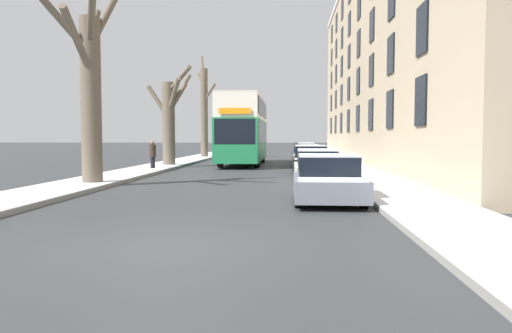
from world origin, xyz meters
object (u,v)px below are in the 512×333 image
at_px(bare_tree_left_2, 204,111).
at_px(double_decker_bus, 244,127).
at_px(parked_car_0, 328,180).
at_px(bare_tree_left_0, 89,86).
at_px(pedestrian_left_sidewalk, 153,154).
at_px(parked_car_2, 310,160).
at_px(parked_car_1, 317,168).
at_px(parked_car_3, 307,156).
at_px(parked_car_4, 304,153).
at_px(bare_tree_left_1, 170,118).

bearing_deg(bare_tree_left_2, double_decker_bus, -66.03).
bearing_deg(parked_car_0, bare_tree_left_0, 155.43).
xyz_separation_m(bare_tree_left_2, pedestrian_left_sidewalk, (-0.03, -16.21, -3.21)).
height_order(parked_car_0, pedestrian_left_sidewalk, pedestrian_left_sidewalk).
relative_size(bare_tree_left_0, parked_car_2, 1.72).
bearing_deg(bare_tree_left_2, bare_tree_left_0, -90.05).
distance_m(parked_car_1, parked_car_3, 11.57).
bearing_deg(parked_car_3, parked_car_1, -90.00).
height_order(parked_car_2, parked_car_4, parked_car_4).
height_order(bare_tree_left_1, double_decker_bus, bare_tree_left_1).
height_order(bare_tree_left_0, parked_car_1, bare_tree_left_0).
xyz_separation_m(bare_tree_left_2, parked_car_3, (8.37, -11.48, -3.47)).
relative_size(bare_tree_left_1, double_decker_bus, 0.55).
height_order(bare_tree_left_1, parked_car_4, bare_tree_left_1).
distance_m(double_decker_bus, parked_car_1, 14.18).
relative_size(parked_car_1, pedestrian_left_sidewalk, 2.72).
distance_m(bare_tree_left_1, double_decker_bus, 5.21).
relative_size(bare_tree_left_0, bare_tree_left_2, 0.84).
distance_m(parked_car_0, pedestrian_left_sidewalk, 14.86).
xyz_separation_m(bare_tree_left_2, double_decker_bus, (4.27, -9.60, -1.60)).
bearing_deg(parked_car_2, bare_tree_left_2, 116.18).
height_order(double_decker_bus, parked_car_4, double_decker_bus).
bearing_deg(parked_car_2, bare_tree_left_1, 152.11).
relative_size(bare_tree_left_0, double_decker_bus, 0.69).
xyz_separation_m(bare_tree_left_0, parked_car_2, (8.39, 7.62, -3.04)).
height_order(parked_car_2, pedestrian_left_sidewalk, pedestrian_left_sidewalk).
relative_size(double_decker_bus, parked_car_3, 2.37).
bearing_deg(parked_car_1, pedestrian_left_sidewalk, 140.87).
bearing_deg(bare_tree_left_0, parked_car_0, -24.57).
relative_size(parked_car_1, parked_car_4, 1.10).
bearing_deg(bare_tree_left_0, parked_car_2, 42.25).
relative_size(bare_tree_left_2, parked_car_4, 2.21).
bearing_deg(parked_car_4, parked_car_2, -90.00).
distance_m(bare_tree_left_2, parked_car_2, 19.27).
bearing_deg(parked_car_4, parked_car_0, -90.00).
distance_m(bare_tree_left_0, bare_tree_left_1, 12.04).
height_order(bare_tree_left_0, pedestrian_left_sidewalk, bare_tree_left_0).
distance_m(bare_tree_left_2, parked_car_1, 24.76).
bearing_deg(pedestrian_left_sidewalk, bare_tree_left_2, 12.44).
bearing_deg(double_decker_bus, parked_car_4, 40.45).
bearing_deg(parked_car_2, parked_car_4, 90.00).
bearing_deg(parked_car_1, parked_car_3, 90.00).
distance_m(bare_tree_left_2, parked_car_3, 14.62).
height_order(bare_tree_left_2, parked_car_2, bare_tree_left_2).
distance_m(bare_tree_left_2, parked_car_4, 10.92).
bearing_deg(double_decker_bus, bare_tree_left_0, -105.92).
bearing_deg(parked_car_2, parked_car_3, 90.00).
bearing_deg(bare_tree_left_2, parked_car_1, -70.05).
height_order(double_decker_bus, parked_car_3, double_decker_bus).
height_order(bare_tree_left_2, parked_car_1, bare_tree_left_2).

